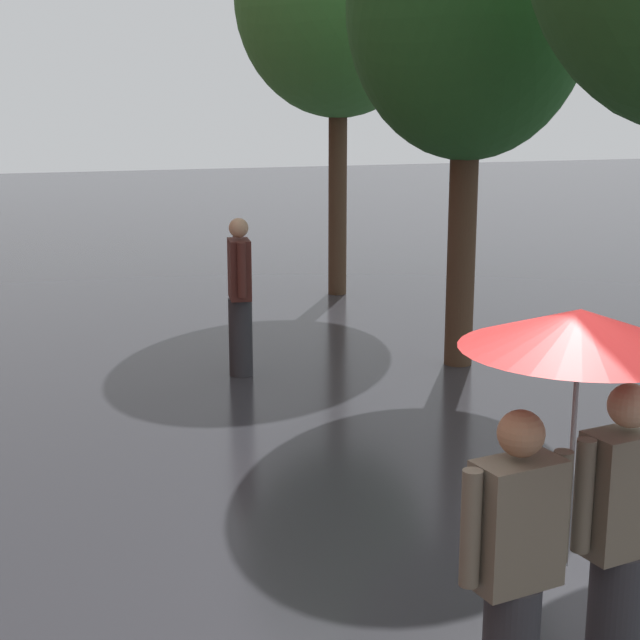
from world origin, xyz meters
TOP-DOWN VIEW (x-y plane):
  - street_tree_1 at (2.84, 5.61)m, footprint 2.63×2.63m
  - couple_under_umbrella at (0.20, -0.28)m, footprint 1.21×1.07m
  - pedestrian_walking_midground at (0.39, 6.03)m, footprint 0.28×0.58m

SIDE VIEW (x-z plane):
  - pedestrian_walking_midground at x=0.39m, z-range 0.02..1.75m
  - couple_under_umbrella at x=0.20m, z-range 0.32..2.34m
  - street_tree_1 at x=2.84m, z-range 1.12..6.70m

